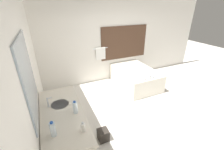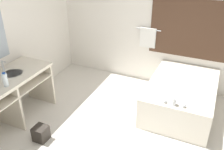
% 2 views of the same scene
% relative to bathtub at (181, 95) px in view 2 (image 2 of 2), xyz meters
% --- Properties ---
extents(wall_back_with_blinds, '(7.40, 0.13, 2.70)m').
position_rel_bathtub_xyz_m(wall_back_with_blinds, '(-0.57, 0.84, 1.04)').
color(wall_back_with_blinds, white).
rests_on(wall_back_with_blinds, ground_plane).
extents(vanity_counter, '(0.66, 1.66, 0.85)m').
position_rel_bathtub_xyz_m(vanity_counter, '(-2.44, -1.56, 0.33)').
color(vanity_counter, beige).
rests_on(vanity_counter, ground_plane).
extents(sink_faucet, '(0.09, 0.04, 0.18)m').
position_rel_bathtub_xyz_m(sink_faucet, '(-2.63, -1.33, 0.63)').
color(sink_faucet, silver).
rests_on(sink_faucet, vanity_counter).
extents(bathtub, '(1.10, 1.61, 0.67)m').
position_rel_bathtub_xyz_m(bathtub, '(0.00, 0.00, 0.00)').
color(bathtub, silver).
rests_on(bathtub, ground_plane).
extents(water_bottle_2, '(0.07, 0.07, 0.22)m').
position_rel_bathtub_xyz_m(water_bottle_2, '(-2.24, -1.67, 0.65)').
color(water_bottle_2, white).
rests_on(water_bottle_2, vanity_counter).
extents(waste_bin, '(0.20, 0.20, 0.23)m').
position_rel_bathtub_xyz_m(waste_bin, '(-1.77, -1.64, -0.19)').
color(waste_bin, '#2D2823').
rests_on(waste_bin, ground_plane).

